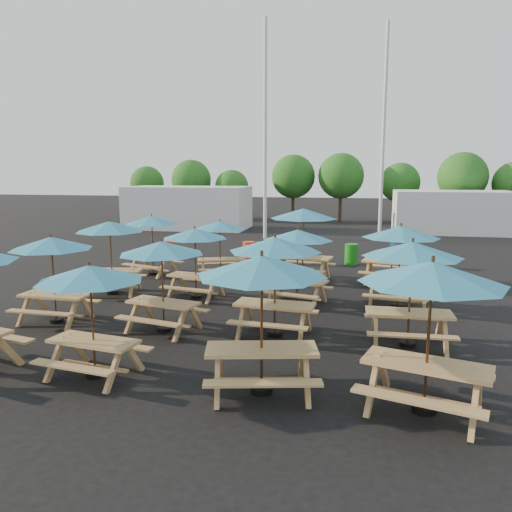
% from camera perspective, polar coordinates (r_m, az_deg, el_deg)
% --- Properties ---
extents(ground, '(120.00, 120.00, 0.00)m').
position_cam_1_polar(ground, '(14.90, -1.15, -5.12)').
color(ground, black).
rests_on(ground, ground).
extents(picnic_unit_1, '(2.08, 2.08, 2.22)m').
position_cam_1_polar(picnic_unit_1, '(13.40, -22.34, 0.86)').
color(picnic_unit_1, tan).
rests_on(picnic_unit_1, ground).
extents(picnic_unit_2, '(2.45, 2.45, 2.31)m').
position_cam_1_polar(picnic_unit_2, '(16.01, -16.36, 2.81)').
color(picnic_unit_2, tan).
rests_on(picnic_unit_2, ground).
extents(picnic_unit_3, '(2.55, 2.55, 2.21)m').
position_cam_1_polar(picnic_unit_3, '(18.70, -11.82, 3.67)').
color(picnic_unit_3, tan).
rests_on(picnic_unit_3, ground).
extents(picnic_unit_4, '(2.24, 2.24, 2.15)m').
position_cam_1_polar(picnic_unit_4, '(9.55, -18.43, -2.58)').
color(picnic_unit_4, tan).
rests_on(picnic_unit_4, ground).
extents(picnic_unit_5, '(2.41, 2.41, 2.21)m').
position_cam_1_polar(picnic_unit_5, '(11.89, -10.74, 0.36)').
color(picnic_unit_5, tan).
rests_on(picnic_unit_5, ground).
extents(picnic_unit_6, '(2.28, 2.28, 2.14)m').
position_cam_1_polar(picnic_unit_6, '(14.96, -6.99, 2.12)').
color(picnic_unit_6, tan).
rests_on(picnic_unit_6, ground).
extents(picnic_unit_7, '(2.40, 2.40, 2.07)m').
position_cam_1_polar(picnic_unit_7, '(17.89, -4.15, 3.18)').
color(picnic_unit_7, tan).
rests_on(picnic_unit_7, ground).
extents(picnic_unit_8, '(2.65, 2.65, 2.44)m').
position_cam_1_polar(picnic_unit_8, '(8.34, 0.65, -2.02)').
color(picnic_unit_8, tan).
rests_on(picnic_unit_8, ground).
extents(picnic_unit_9, '(2.32, 2.32, 2.34)m').
position_cam_1_polar(picnic_unit_9, '(11.35, 2.19, 0.67)').
color(picnic_unit_9, tan).
rests_on(picnic_unit_9, ground).
extents(picnic_unit_10, '(2.44, 2.44, 2.19)m').
position_cam_1_polar(picnic_unit_10, '(14.20, 4.80, 1.93)').
color(picnic_unit_10, tan).
rests_on(picnic_unit_10, ground).
extents(picnic_unit_11, '(2.71, 2.71, 2.56)m').
position_cam_1_polar(picnic_unit_11, '(17.42, 5.44, 4.39)').
color(picnic_unit_11, tan).
rests_on(picnic_unit_11, ground).
extents(picnic_unit_12, '(2.81, 2.81, 2.47)m').
position_cam_1_polar(picnic_unit_12, '(8.10, 19.44, -2.72)').
color(picnic_unit_12, tan).
rests_on(picnic_unit_12, ground).
extents(picnic_unit_13, '(2.19, 2.19, 2.34)m').
position_cam_1_polar(picnic_unit_13, '(11.15, 17.41, 0.07)').
color(picnic_unit_13, tan).
rests_on(picnic_unit_13, ground).
extents(picnic_unit_14, '(2.37, 2.37, 2.34)m').
position_cam_1_polar(picnic_unit_14, '(14.32, 16.22, 2.15)').
color(picnic_unit_14, tan).
rests_on(picnic_unit_14, ground).
extents(picnic_unit_15, '(2.24, 2.06, 2.45)m').
position_cam_1_polar(picnic_unit_15, '(17.42, 15.29, 0.07)').
color(picnic_unit_15, tan).
rests_on(picnic_unit_15, ground).
extents(waste_bin_0, '(0.53, 0.53, 0.86)m').
position_cam_1_polar(waste_bin_0, '(22.44, -9.81, 0.87)').
color(waste_bin_0, red).
rests_on(waste_bin_0, ground).
extents(waste_bin_1, '(0.53, 0.53, 0.86)m').
position_cam_1_polar(waste_bin_1, '(21.19, -0.80, 0.49)').
color(waste_bin_1, red).
rests_on(waste_bin_1, ground).
extents(waste_bin_2, '(0.53, 0.53, 0.86)m').
position_cam_1_polar(waste_bin_2, '(21.01, 0.76, 0.42)').
color(waste_bin_2, gray).
rests_on(waste_bin_2, ground).
extents(waste_bin_3, '(0.53, 0.53, 0.86)m').
position_cam_1_polar(waste_bin_3, '(20.67, 3.56, 0.24)').
color(waste_bin_3, gray).
rests_on(waste_bin_3, ground).
extents(waste_bin_4, '(0.53, 0.53, 0.86)m').
position_cam_1_polar(waste_bin_4, '(20.91, 10.84, 0.20)').
color(waste_bin_4, '#177F17').
rests_on(waste_bin_4, ground).
extents(waste_bin_5, '(0.53, 0.53, 0.86)m').
position_cam_1_polar(waste_bin_5, '(20.79, 16.81, -0.10)').
color(waste_bin_5, gray).
rests_on(waste_bin_5, ground).
extents(mast_0, '(0.20, 0.20, 12.00)m').
position_cam_1_polar(mast_0, '(28.61, 1.07, 14.06)').
color(mast_0, silver).
rests_on(mast_0, ground).
extents(mast_1, '(0.20, 0.20, 12.00)m').
position_cam_1_polar(mast_1, '(30.17, 14.38, 13.54)').
color(mast_1, silver).
rests_on(mast_1, ground).
extents(event_tent_0, '(8.00, 4.00, 2.80)m').
position_cam_1_polar(event_tent_0, '(34.03, -7.76, 5.52)').
color(event_tent_0, silver).
rests_on(event_tent_0, ground).
extents(event_tent_1, '(7.00, 4.00, 2.60)m').
position_cam_1_polar(event_tent_1, '(33.67, 21.48, 4.73)').
color(event_tent_1, silver).
rests_on(event_tent_1, ground).
extents(tree_0, '(2.80, 2.80, 4.24)m').
position_cam_1_polar(tree_0, '(42.92, -12.35, 8.14)').
color(tree_0, '#382314').
rests_on(tree_0, ground).
extents(tree_1, '(3.11, 3.11, 4.72)m').
position_cam_1_polar(tree_1, '(40.09, -7.41, 8.64)').
color(tree_1, '#382314').
rests_on(tree_1, ground).
extents(tree_2, '(2.59, 2.59, 3.93)m').
position_cam_1_polar(tree_2, '(38.92, -2.79, 7.91)').
color(tree_2, '#382314').
rests_on(tree_2, ground).
extents(tree_3, '(3.36, 3.36, 5.09)m').
position_cam_1_polar(tree_3, '(39.08, 4.28, 9.05)').
color(tree_3, '#382314').
rests_on(tree_3, ground).
extents(tree_4, '(3.41, 3.41, 5.17)m').
position_cam_1_polar(tree_4, '(38.34, 9.68, 9.01)').
color(tree_4, '#382314').
rests_on(tree_4, ground).
extents(tree_5, '(2.94, 2.94, 4.45)m').
position_cam_1_polar(tree_5, '(38.86, 16.13, 8.06)').
color(tree_5, '#382314').
rests_on(tree_5, ground).
extents(tree_6, '(3.38, 3.38, 5.13)m').
position_cam_1_polar(tree_6, '(37.63, 22.54, 8.36)').
color(tree_6, '#382314').
rests_on(tree_6, ground).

